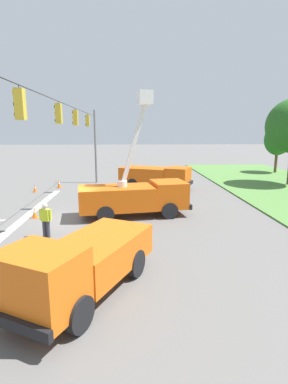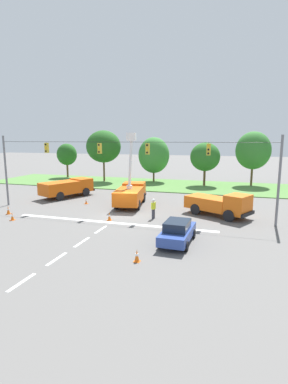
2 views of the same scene
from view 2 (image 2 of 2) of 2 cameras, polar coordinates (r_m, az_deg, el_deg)
The scene contains 19 objects.
ground_plane at distance 27.90m, azimuth -3.83°, elevation -4.21°, with size 200.00×200.00×0.00m, color #605E5B.
grass_verge at distance 44.83m, azimuth 4.38°, elevation 1.32°, with size 56.00×12.00×0.10m, color #517F3D.
lane_markings at distance 23.92m, azimuth -7.68°, elevation -6.72°, with size 17.60×15.25×0.01m.
signal_gantry at distance 27.15m, azimuth -4.04°, elevation 5.21°, with size 26.20×0.33×7.20m.
tree_far_west at distance 54.95m, azimuth -14.49°, elevation 6.93°, with size 3.62×3.10×6.03m.
tree_west at distance 48.46m, azimuth -7.72°, elevation 8.57°, with size 5.57×4.94×8.19m.
tree_centre at distance 47.76m, azimuth 1.88°, elevation 7.01°, with size 4.93×4.45×7.12m.
tree_east at distance 44.49m, azimuth 11.56°, elevation 6.56°, with size 4.28×4.01×6.35m.
tree_far_east at distance 46.42m, azimuth 20.08°, elevation 7.42°, with size 4.96×4.40×7.92m.
utility_truck_bucket_lift at distance 31.23m, azimuth -2.54°, elevation -0.08°, with size 3.48×7.03×7.50m.
utility_truck_support_near at distance 27.73m, azimuth 14.20°, elevation -2.21°, with size 6.28×4.70×2.17m.
utility_truck_support_far at distance 36.85m, azimuth -14.43°, elevation 0.90°, with size 4.89×6.81×2.05m.
sedan_blue at distance 20.23m, azimuth 6.39°, elevation -7.52°, with size 2.03×4.36×1.56m.
road_worker at distance 26.05m, azimuth 1.80°, elevation -2.96°, with size 0.33×0.63×1.77m.
traffic_cone_foreground_left at distance 25.83m, azimuth -6.61°, elevation -4.61°, with size 0.36×0.36×0.72m.
traffic_cone_foreground_right at distance 30.45m, azimuth -24.45°, elevation -3.14°, with size 0.36×0.36×0.78m.
traffic_cone_mid_left at distance 17.34m, azimuth -1.37°, elevation -12.02°, with size 0.36×0.36×0.73m.
traffic_cone_mid_right at distance 28.06m, azimuth -23.80°, elevation -4.27°, with size 0.36×0.36×0.69m.
traffic_cone_near_bucket at distance 32.67m, azimuth -10.96°, elevation -1.76°, with size 0.36×0.36×0.58m.
Camera 2 is at (9.69, -25.24, 6.90)m, focal length 28.00 mm.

